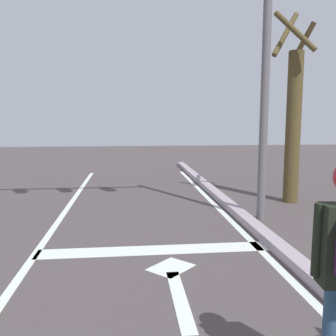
% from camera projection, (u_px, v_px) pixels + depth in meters
% --- Properties ---
extents(lane_line_curbside, '(0.12, 20.00, 0.01)m').
position_uv_depth(lane_line_curbside, '(312.00, 301.00, 3.93)').
color(lane_line_curbside, silver).
rests_on(lane_line_curbside, ground).
extents(stop_bar, '(3.51, 0.40, 0.01)m').
position_uv_depth(stop_bar, '(154.00, 250.00, 5.47)').
color(stop_bar, silver).
rests_on(stop_bar, ground).
extents(lane_arrow_stem, '(0.16, 1.40, 0.01)m').
position_uv_depth(lane_arrow_stem, '(180.00, 298.00, 3.99)').
color(lane_arrow_stem, silver).
rests_on(lane_arrow_stem, ground).
extents(lane_arrow_head, '(0.71, 0.71, 0.01)m').
position_uv_depth(lane_arrow_head, '(171.00, 267.00, 4.82)').
color(lane_arrow_head, silver).
rests_on(lane_arrow_head, ground).
extents(curb_strip, '(0.24, 24.00, 0.14)m').
position_uv_depth(curb_strip, '(334.00, 294.00, 3.95)').
color(curb_strip, '#A4929D').
rests_on(curb_strip, ground).
extents(roadside_tree, '(1.07, 1.15, 4.51)m').
position_uv_depth(roadside_tree, '(293.00, 119.00, 8.44)').
color(roadside_tree, '#4F4122').
rests_on(roadside_tree, ground).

